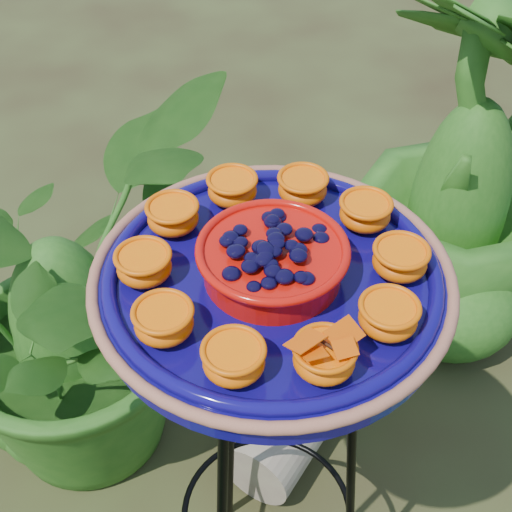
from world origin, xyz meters
name	(u,v)px	position (x,y,z in m)	size (l,w,h in m)	color
tripod_stand	(269,443)	(-0.06, -0.10, 0.60)	(0.44, 0.44, 0.99)	black
feeder_dish	(272,276)	(-0.06, -0.10, 1.03)	(0.61, 0.61, 0.12)	#0D0758
driftwood_log	(309,397)	(0.16, 0.33, 0.10)	(0.20, 0.20, 0.59)	gray
shrub_back_left	(62,300)	(-0.44, 0.47, 0.48)	(0.87, 0.75, 0.97)	#225516
shrub_back_right	(468,166)	(0.71, 0.68, 0.55)	(0.61, 0.61, 1.09)	#225516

